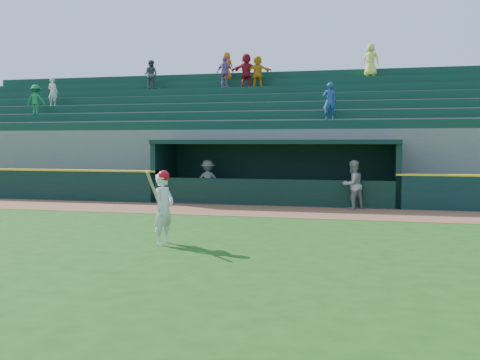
% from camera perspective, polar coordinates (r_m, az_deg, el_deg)
% --- Properties ---
extents(ground, '(120.00, 120.00, 0.00)m').
position_cam_1_polar(ground, '(13.67, -1.52, -5.90)').
color(ground, '#1C4B12').
rests_on(ground, ground).
extents(warning_track, '(40.00, 3.00, 0.01)m').
position_cam_1_polar(warning_track, '(18.40, 2.33, -3.33)').
color(warning_track, brown).
rests_on(warning_track, ground).
extents(dugout_player_front, '(1.06, 1.04, 1.72)m').
position_cam_1_polar(dugout_player_front, '(19.34, 11.93, -0.50)').
color(dugout_player_front, '#969691').
rests_on(dugout_player_front, ground).
extents(dugout_player_inside, '(1.21, 0.92, 1.65)m').
position_cam_1_polar(dugout_player_inside, '(21.55, -3.46, -0.06)').
color(dugout_player_inside, '#9B9B96').
rests_on(dugout_player_inside, ground).
extents(dugout, '(9.40, 2.80, 2.46)m').
position_cam_1_polar(dugout, '(21.33, 3.89, 1.32)').
color(dugout, slate).
rests_on(dugout, ground).
extents(stands, '(34.50, 6.25, 7.09)m').
position_cam_1_polar(stands, '(25.83, 5.50, 4.09)').
color(stands, slate).
rests_on(stands, ground).
extents(batter_at_plate, '(0.54, 0.83, 1.74)m').
position_cam_1_polar(batter_at_plate, '(12.46, -8.13, -2.88)').
color(batter_at_plate, silver).
rests_on(batter_at_plate, ground).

